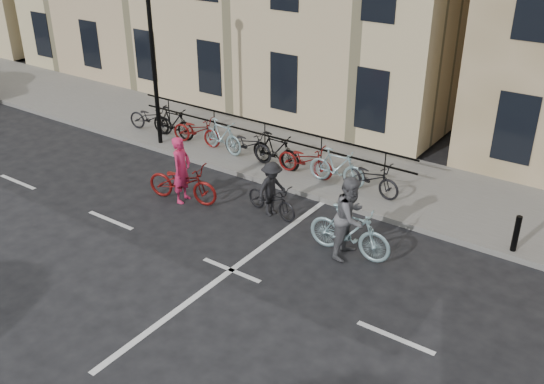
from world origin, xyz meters
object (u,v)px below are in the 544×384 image
Objects in this scene: lamp_post at (152,42)px; cyclist_dark at (272,194)px; cyclist_pink at (182,179)px; cyclist_grey at (350,224)px.

cyclist_dark is at bearing -16.68° from lamp_post.
cyclist_dark is (5.73, -1.72, -2.90)m from lamp_post.
lamp_post is at bearing 41.32° from cyclist_pink.
lamp_post is 6.65m from cyclist_dark.
cyclist_pink is 1.05× the size of cyclist_grey.
cyclist_grey is (5.05, 0.18, 0.16)m from cyclist_pink.
cyclist_pink is (3.28, -2.46, -2.84)m from lamp_post.
cyclist_pink is 2.56m from cyclist_dark.
cyclist_dark is (-2.60, 0.57, -0.22)m from cyclist_grey.
lamp_post is 2.41× the size of cyclist_pink.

